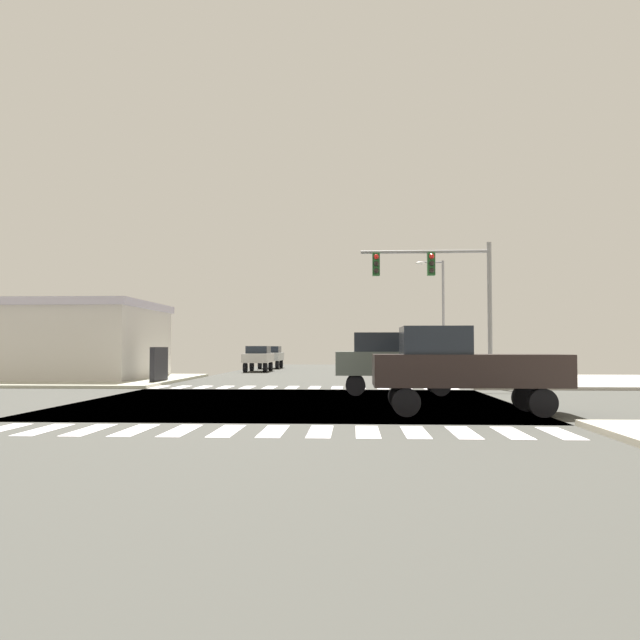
{
  "coord_description": "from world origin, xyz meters",
  "views": [
    {
      "loc": [
        1.94,
        -20.73,
        1.79
      ],
      "look_at": [
        0.3,
        10.86,
        3.16
      ],
      "focal_mm": 35.4,
      "sensor_mm": 36.0,
      "label": 1
    }
  ],
  "objects_px": {
    "traffic_signal_mast": "(439,281)",
    "sedan_nearside_1": "(258,356)",
    "suv_leading_2": "(396,358)",
    "bank_building": "(10,341)",
    "sedan_crossing_2": "(271,355)",
    "street_lamp": "(439,306)",
    "pickup_middle_2": "(461,366)"
  },
  "relations": [
    {
      "from": "traffic_signal_mast",
      "to": "suv_leading_2",
      "type": "distance_m",
      "value": 5.39
    },
    {
      "from": "street_lamp",
      "to": "sedan_crossing_2",
      "type": "height_order",
      "value": "street_lamp"
    },
    {
      "from": "sedan_crossing_2",
      "to": "suv_leading_2",
      "type": "relative_size",
      "value": 0.93
    },
    {
      "from": "sedan_nearside_1",
      "to": "pickup_middle_2",
      "type": "distance_m",
      "value": 30.57
    },
    {
      "from": "suv_leading_2",
      "to": "street_lamp",
      "type": "bearing_deg",
      "value": 166.36
    },
    {
      "from": "pickup_middle_2",
      "to": "suv_leading_2",
      "type": "bearing_deg",
      "value": 10.23
    },
    {
      "from": "traffic_signal_mast",
      "to": "sedan_nearside_1",
      "type": "relative_size",
      "value": 1.49
    },
    {
      "from": "suv_leading_2",
      "to": "pickup_middle_2",
      "type": "height_order",
      "value": "pickup_middle_2"
    },
    {
      "from": "bank_building",
      "to": "sedan_crossing_2",
      "type": "height_order",
      "value": "bank_building"
    },
    {
      "from": "traffic_signal_mast",
      "to": "street_lamp",
      "type": "height_order",
      "value": "street_lamp"
    },
    {
      "from": "sedan_nearside_1",
      "to": "bank_building",
      "type": "bearing_deg",
      "value": 46.54
    },
    {
      "from": "sedan_crossing_2",
      "to": "suv_leading_2",
      "type": "bearing_deg",
      "value": 106.53
    },
    {
      "from": "street_lamp",
      "to": "bank_building",
      "type": "relative_size",
      "value": 0.42
    },
    {
      "from": "sedan_nearside_1",
      "to": "suv_leading_2",
      "type": "xyz_separation_m",
      "value": [
        8.61,
        -21.93,
        0.28
      ]
    },
    {
      "from": "traffic_signal_mast",
      "to": "suv_leading_2",
      "type": "bearing_deg",
      "value": -120.33
    },
    {
      "from": "pickup_middle_2",
      "to": "sedan_nearside_1",
      "type": "bearing_deg",
      "value": 18.84
    },
    {
      "from": "traffic_signal_mast",
      "to": "bank_building",
      "type": "relative_size",
      "value": 0.37
    },
    {
      "from": "sedan_nearside_1",
      "to": "sedan_crossing_2",
      "type": "height_order",
      "value": "same"
    },
    {
      "from": "suv_leading_2",
      "to": "bank_building",
      "type": "bearing_deg",
      "value": -114.75
    },
    {
      "from": "sedan_nearside_1",
      "to": "sedan_crossing_2",
      "type": "xyz_separation_m",
      "value": [
        0.0,
        7.06,
        0.0
      ]
    },
    {
      "from": "traffic_signal_mast",
      "to": "pickup_middle_2",
      "type": "relative_size",
      "value": 1.26
    },
    {
      "from": "street_lamp",
      "to": "pickup_middle_2",
      "type": "xyz_separation_m",
      "value": [
        -2.46,
        -22.37,
        -3.08
      ]
    },
    {
      "from": "traffic_signal_mast",
      "to": "street_lamp",
      "type": "xyz_separation_m",
      "value": [
        1.58,
        11.7,
        -0.33
      ]
    },
    {
      "from": "suv_leading_2",
      "to": "pickup_middle_2",
      "type": "xyz_separation_m",
      "value": [
        1.26,
        -7.0,
        -0.1
      ]
    },
    {
      "from": "sedan_crossing_2",
      "to": "bank_building",
      "type": "bearing_deg",
      "value": 58.81
    },
    {
      "from": "sedan_nearside_1",
      "to": "suv_leading_2",
      "type": "distance_m",
      "value": 23.56
    },
    {
      "from": "street_lamp",
      "to": "suv_leading_2",
      "type": "height_order",
      "value": "street_lamp"
    },
    {
      "from": "street_lamp",
      "to": "pickup_middle_2",
      "type": "height_order",
      "value": "street_lamp"
    },
    {
      "from": "traffic_signal_mast",
      "to": "sedan_crossing_2",
      "type": "bearing_deg",
      "value": 113.0
    },
    {
      "from": "street_lamp",
      "to": "suv_leading_2",
      "type": "relative_size",
      "value": 1.57
    },
    {
      "from": "street_lamp",
      "to": "suv_leading_2",
      "type": "bearing_deg",
      "value": -103.64
    },
    {
      "from": "sedan_nearside_1",
      "to": "suv_leading_2",
      "type": "relative_size",
      "value": 0.93
    }
  ]
}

